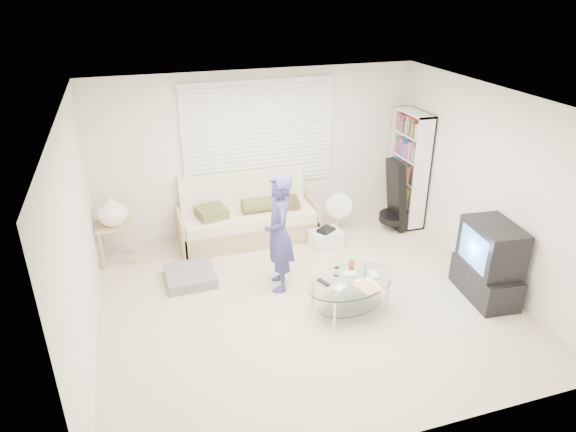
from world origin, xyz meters
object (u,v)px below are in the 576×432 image
object	(u,v)px
tv_unit	(489,262)
futon_sofa	(248,218)
bookshelf	(409,169)
coffee_table	(351,286)

from	to	relation	value
tv_unit	futon_sofa	bearing A→B (deg)	135.54
bookshelf	futon_sofa	bearing A→B (deg)	176.18
futon_sofa	tv_unit	size ratio (longest dim) A/B	2.09
futon_sofa	tv_unit	bearing A→B (deg)	-44.46
futon_sofa	bookshelf	xyz separation A→B (m)	(2.62, -0.18, 0.58)
bookshelf	tv_unit	bearing A→B (deg)	-93.15
tv_unit	coffee_table	world-z (taller)	tv_unit
tv_unit	coffee_table	bearing A→B (deg)	173.10
tv_unit	coffee_table	size ratio (longest dim) A/B	0.78
futon_sofa	coffee_table	distance (m)	2.35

